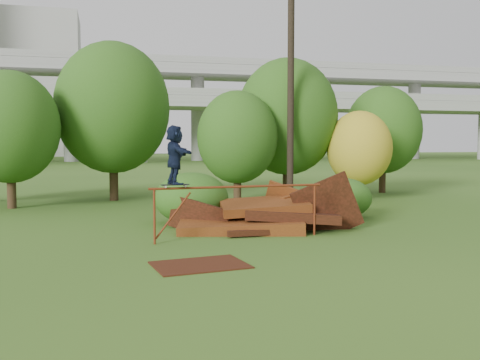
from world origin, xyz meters
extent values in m
plane|color=#2D5116|center=(0.00, 0.00, 0.00)|extent=(240.00, 240.00, 0.00)
cube|color=#4E220D|center=(-0.53, 2.99, 0.18)|extent=(4.09, 3.05, 0.61)
cube|color=black|center=(0.97, 2.69, 0.42)|extent=(3.16, 2.44, 0.55)
cube|color=#4E220D|center=(0.27, 3.19, 0.70)|extent=(2.87, 2.10, 0.55)
cube|color=black|center=(2.07, 2.49, 0.65)|extent=(2.34, 0.43, 2.27)
cube|color=#4E220D|center=(1.27, 3.99, 0.55)|extent=(1.49, 1.31, 1.77)
cube|color=black|center=(-1.73, 3.39, 0.35)|extent=(1.76, 1.45, 1.39)
cube|color=black|center=(-0.23, 1.79, 0.12)|extent=(1.96, 0.18, 0.16)
cube|color=#4E220D|center=(1.67, 3.69, 0.95)|extent=(1.54, 0.81, 0.39)
cylinder|color=maroon|center=(-3.26, 1.39, 0.73)|extent=(0.06, 0.06, 1.45)
cylinder|color=maroon|center=(1.32, 1.67, 0.73)|extent=(0.06, 0.06, 1.45)
cylinder|color=maroon|center=(-0.97, 1.53, 1.45)|extent=(4.88, 0.36, 0.06)
cube|color=black|center=(-2.71, 1.42, 1.55)|extent=(0.74, 0.24, 0.02)
cylinder|color=beige|center=(-2.96, 1.33, 1.51)|extent=(0.05, 0.03, 0.05)
cylinder|color=beige|center=(-2.97, 1.49, 1.51)|extent=(0.05, 0.03, 0.05)
cylinder|color=beige|center=(-2.44, 1.36, 1.51)|extent=(0.05, 0.03, 0.05)
cylinder|color=beige|center=(-2.45, 1.52, 1.51)|extent=(0.05, 0.03, 0.05)
imported|color=black|center=(-2.71, 1.42, 2.33)|extent=(0.73, 1.50, 1.55)
cube|color=#3C190C|center=(-2.53, -1.30, 0.01)|extent=(2.15, 1.67, 0.03)
cylinder|color=black|center=(-8.15, 10.52, 0.90)|extent=(0.36, 0.36, 1.81)
ellipsoid|color=#254B14|center=(-8.15, 10.52, 3.28)|extent=(3.93, 3.93, 4.52)
cylinder|color=black|center=(-4.09, 12.58, 1.15)|extent=(0.40, 0.40, 2.29)
ellipsoid|color=#254B14|center=(-4.09, 12.58, 4.24)|extent=(5.19, 5.19, 5.97)
cylinder|color=black|center=(1.05, 9.76, 0.80)|extent=(0.34, 0.34, 1.59)
ellipsoid|color=#254B14|center=(1.05, 9.76, 2.89)|extent=(3.46, 3.46, 3.98)
cylinder|color=black|center=(3.87, 11.40, 1.04)|extent=(0.38, 0.38, 2.08)
ellipsoid|color=#254B14|center=(3.87, 11.40, 3.87)|extent=(4.76, 4.76, 5.48)
cylinder|color=black|center=(6.87, 9.91, 0.64)|extent=(0.31, 0.31, 1.28)
ellipsoid|color=#A58C19|center=(6.87, 9.91, 2.40)|extent=(2.98, 2.98, 3.43)
cylinder|color=black|center=(9.81, 13.02, 0.91)|extent=(0.36, 0.36, 1.82)
ellipsoid|color=#254B14|center=(9.81, 13.02, 3.32)|extent=(4.00, 4.00, 4.60)
ellipsoid|color=#254B14|center=(-1.75, 4.72, 0.84)|extent=(2.43, 2.25, 1.68)
ellipsoid|color=#254B14|center=(3.66, 4.71, 0.70)|extent=(1.99, 1.82, 1.41)
cylinder|color=black|center=(3.12, 8.82, 4.98)|extent=(0.28, 0.28, 9.97)
cube|color=gray|center=(0.00, 60.00, 8.00)|extent=(160.00, 9.00, 1.40)
cube|color=gray|center=(0.00, 66.00, 13.00)|extent=(160.00, 9.00, 1.40)
cylinder|color=gray|center=(0.00, 60.00, 4.00)|extent=(2.20, 2.20, 8.00)
cylinder|color=gray|center=(18.00, 60.00, 4.00)|extent=(2.20, 2.20, 8.00)
cube|color=#9E9E99|center=(-16.00, 102.00, 14.00)|extent=(14.00, 14.00, 28.00)
camera|label=1|loc=(-4.49, -12.53, 2.65)|focal=40.00mm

